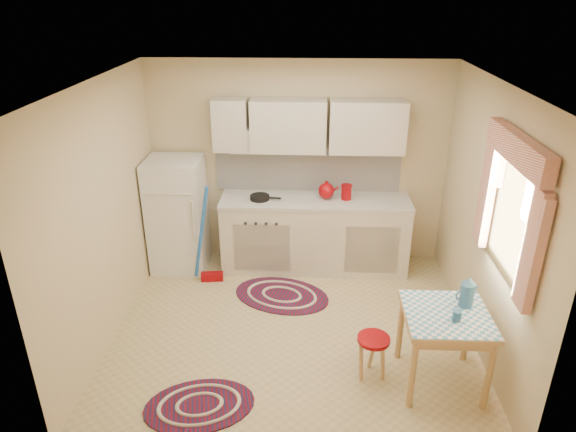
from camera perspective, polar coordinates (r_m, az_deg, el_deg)
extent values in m
plane|color=#C8B580|center=(5.45, 0.57, -12.30)|extent=(3.60, 3.60, 0.00)
cube|color=silver|center=(4.44, 0.70, 14.55)|extent=(3.60, 3.20, 0.04)
cube|color=#C8B387|center=(6.30, 1.09, 5.79)|extent=(3.60, 0.04, 2.50)
cube|color=#C8B387|center=(3.42, -0.24, -11.49)|extent=(3.60, 0.04, 2.50)
cube|color=#C8B387|center=(5.18, -19.68, 0.08)|extent=(0.04, 3.20, 2.50)
cube|color=#C8B387|center=(5.09, 21.31, -0.61)|extent=(0.04, 3.20, 2.50)
cube|color=white|center=(6.30, 2.22, 5.25)|extent=(2.25, 0.03, 0.55)
cube|color=beige|center=(6.00, 2.30, 9.98)|extent=(2.25, 0.33, 0.60)
cube|color=white|center=(4.50, 23.69, -0.09)|extent=(0.04, 0.85, 0.95)
cube|color=white|center=(6.38, -12.16, 0.14)|extent=(0.65, 0.60, 1.40)
cube|color=beige|center=(6.33, 2.97, -2.08)|extent=(2.25, 0.60, 0.88)
cube|color=beige|center=(6.14, 3.06, 1.77)|extent=(2.27, 0.62, 0.04)
cylinder|color=black|center=(6.11, -3.16, 2.08)|extent=(0.26, 0.26, 0.05)
cylinder|color=#93050A|center=(6.12, 6.50, 2.57)|extent=(0.13, 0.13, 0.16)
cube|color=tan|center=(4.81, 16.74, -13.90)|extent=(0.72, 0.72, 0.72)
cylinder|color=#93050A|center=(4.82, 9.34, -15.18)|extent=(0.34, 0.34, 0.42)
cylinder|color=#29597F|center=(4.51, 18.24, -10.53)|extent=(0.10, 0.10, 0.10)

